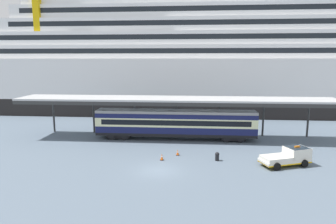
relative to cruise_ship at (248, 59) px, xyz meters
The scene contains 9 objects.
ground_plane 47.53m from the cruise_ship, 110.49° to the right, with size 400.00×400.00×0.00m, color slate.
cruise_ship is the anchor object (origin of this frame).
platform_canopy 34.69m from the cruise_ship, 116.18° to the right, with size 44.23×5.56×5.77m.
train_carriage 35.74m from the cruise_ship, 115.86° to the right, with size 22.05×2.81×4.11m.
service_truck 41.99m from the cruise_ship, 93.60° to the right, with size 5.58×3.73×2.02m.
traffic_cone_near 44.62m from the cruise_ship, 111.83° to the right, with size 0.36×0.36×0.74m.
traffic_cone_mid 42.36m from the cruise_ship, 110.63° to the right, with size 0.36×0.36×0.70m.
dockside_crane 45.50m from the cruise_ship, 163.39° to the right, with size 8.96×4.40×54.20m.
quay_bollard 42.41m from the cruise_ship, 104.09° to the right, with size 0.48×0.48×0.96m.
Camera 1 is at (3.28, -28.27, 10.93)m, focal length 31.72 mm.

